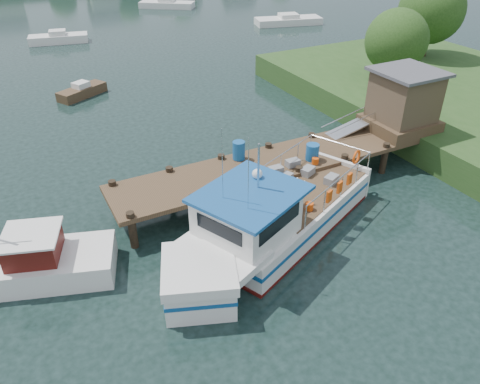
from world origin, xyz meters
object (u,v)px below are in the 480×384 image
moored_rowboat (82,91)px  moored_c (288,20)px  moored_b (58,38)px  moored_far (167,4)px  dock (363,123)px  work_boat (13,265)px  lobster_boat (269,222)px

moored_rowboat → moored_c: moored_c is taller
moored_b → moored_c: bearing=-31.9°
moored_rowboat → moored_far: bearing=60.1°
moored_far → moored_c: (8.37, -14.91, -0.01)m
dock → moored_c: dock is taller
moored_rowboat → dock: bearing=-56.9°
dock → moored_far: (5.69, 43.25, -1.82)m
work_boat → moored_b: size_ratio=1.33×
lobster_boat → moored_far: bearing=50.3°
lobster_boat → moored_rowboat: size_ratio=3.03×
work_boat → moored_b: bearing=96.5°
dock → lobster_boat: bearing=-154.5°
dock → moored_b: size_ratio=3.00×
lobster_boat → moored_c: size_ratio=1.46×
dock → moored_c: size_ratio=2.23×
work_boat → moored_rowboat: work_boat is taller
lobster_boat → moored_b: (-1.96, 35.32, -0.56)m
lobster_boat → moored_far: size_ratio=1.61×
moored_rowboat → moored_c: 27.17m
lobster_boat → work_boat: 9.24m
work_boat → moored_c: (30.30, 29.48, -0.21)m
moored_rowboat → moored_b: moored_b is taller
work_boat → moored_rowboat: bearing=89.7°
dock → work_boat: 16.36m
moored_far → moored_c: moored_far is taller
moored_rowboat → moored_far: moored_far is taller
work_boat → moored_rowboat: size_ratio=2.06×
work_boat → moored_c: bearing=62.6°
moored_rowboat → moored_b: size_ratio=0.65×
moored_b → dock: bearing=-97.1°
moored_b → work_boat: bearing=-125.3°
lobster_boat → dock: bearing=1.3°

